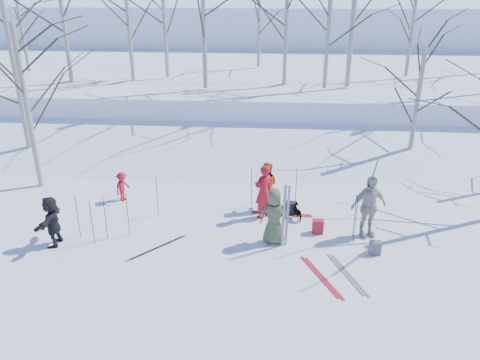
# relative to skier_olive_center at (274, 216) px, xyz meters

# --- Properties ---
(ground) EXTENTS (120.00, 120.00, 0.00)m
(ground) POSITION_rel_skier_olive_center_xyz_m (-1.05, -0.16, -0.81)
(ground) COLOR white
(ground) RESTS_ON ground
(snow_ramp) EXTENTS (70.00, 9.49, 4.12)m
(snow_ramp) POSITION_rel_skier_olive_center_xyz_m (-1.05, 6.84, -0.66)
(snow_ramp) COLOR white
(snow_ramp) RESTS_ON ground
(snow_plateau) EXTENTS (70.00, 18.00, 2.20)m
(snow_plateau) POSITION_rel_skier_olive_center_xyz_m (-1.05, 16.84, 0.19)
(snow_plateau) COLOR white
(snow_plateau) RESTS_ON ground
(far_hill) EXTENTS (90.00, 30.00, 6.00)m
(far_hill) POSITION_rel_skier_olive_center_xyz_m (-1.05, 37.84, 1.19)
(far_hill) COLOR white
(far_hill) RESTS_ON ground
(skier_olive_center) EXTENTS (0.80, 0.53, 1.62)m
(skier_olive_center) POSITION_rel_skier_olive_center_xyz_m (0.00, 0.00, 0.00)
(skier_olive_center) COLOR #485432
(skier_olive_center) RESTS_ON ground
(skier_red_north) EXTENTS (0.75, 0.71, 1.73)m
(skier_red_north) POSITION_rel_skier_olive_center_xyz_m (-0.33, 1.50, 0.05)
(skier_red_north) COLOR #B2101F
(skier_red_north) RESTS_ON ground
(skier_redor_behind) EXTENTS (0.80, 0.64, 1.59)m
(skier_redor_behind) POSITION_rel_skier_olive_center_xyz_m (-0.27, 2.10, -0.02)
(skier_redor_behind) COLOR #C7440F
(skier_redor_behind) RESTS_ON ground
(skier_red_seated) EXTENTS (0.56, 0.74, 1.01)m
(skier_red_seated) POSITION_rel_skier_olive_center_xyz_m (-5.05, 2.34, -0.31)
(skier_red_seated) COLOR #B2101F
(skier_red_seated) RESTS_ON ground
(skier_cream_east) EXTENTS (1.18, 0.80, 1.86)m
(skier_cream_east) POSITION_rel_skier_olive_center_xyz_m (2.66, 0.57, 0.12)
(skier_cream_east) COLOR beige
(skier_cream_east) RESTS_ON ground
(skier_grey_west) EXTENTS (0.44, 1.36, 1.46)m
(skier_grey_west) POSITION_rel_skier_olive_center_xyz_m (-6.09, -0.59, -0.08)
(skier_grey_west) COLOR black
(skier_grey_west) RESTS_ON ground
(dog) EXTENTS (0.47, 0.62, 0.48)m
(dog) POSITION_rel_skier_olive_center_xyz_m (0.76, 1.44, -0.57)
(dog) COLOR black
(dog) RESTS_ON ground
(upright_ski_left) EXTENTS (0.11, 0.17, 1.90)m
(upright_ski_left) POSITION_rel_skier_olive_center_xyz_m (0.26, -0.23, 0.14)
(upright_ski_left) COLOR silver
(upright_ski_left) RESTS_ON ground
(upright_ski_right) EXTENTS (0.11, 0.23, 1.89)m
(upright_ski_right) POSITION_rel_skier_olive_center_xyz_m (0.36, -0.23, 0.14)
(upright_ski_right) COLOR silver
(upright_ski_right) RESTS_ON ground
(ski_pair_a) EXTENTS (0.45, 1.93, 0.02)m
(ski_pair_a) POSITION_rel_skier_olive_center_xyz_m (0.25, 1.71, -0.80)
(ski_pair_a) COLOR red
(ski_pair_a) RESTS_ON ground
(ski_pair_b) EXTENTS (1.48, 2.03, 0.02)m
(ski_pair_b) POSITION_rel_skier_olive_center_xyz_m (1.88, -1.46, -0.80)
(ski_pair_b) COLOR silver
(ski_pair_b) RESTS_ON ground
(ski_pair_c) EXTENTS (2.09, 2.10, 0.02)m
(ski_pair_c) POSITION_rel_skier_olive_center_xyz_m (-3.19, -0.58, -0.80)
(ski_pair_c) COLOR silver
(ski_pair_c) RESTS_ON ground
(ski_pair_d) EXTENTS (1.64, 2.05, 0.02)m
(ski_pair_d) POSITION_rel_skier_olive_center_xyz_m (1.21, -1.63, -0.80)
(ski_pair_d) COLOR red
(ski_pair_d) RESTS_ON ground
(ski_pole_a) EXTENTS (0.02, 0.02, 1.34)m
(ski_pole_a) POSITION_rel_skier_olive_center_xyz_m (2.28, 0.44, -0.14)
(ski_pole_a) COLOR black
(ski_pole_a) RESTS_ON ground
(ski_pole_b) EXTENTS (0.02, 0.02, 1.34)m
(ski_pole_b) POSITION_rel_skier_olive_center_xyz_m (-4.16, 0.06, -0.14)
(ski_pole_b) COLOR black
(ski_pole_b) RESTS_ON ground
(ski_pole_c) EXTENTS (0.02, 0.02, 1.34)m
(ski_pole_c) POSITION_rel_skier_olive_center_xyz_m (-4.73, -0.19, -0.14)
(ski_pole_c) COLOR black
(ski_pole_c) RESTS_ON ground
(ski_pole_d) EXTENTS (0.02, 0.02, 1.34)m
(ski_pole_d) POSITION_rel_skier_olive_center_xyz_m (-0.74, 2.25, -0.14)
(ski_pole_d) COLOR black
(ski_pole_d) RESTS_ON ground
(ski_pole_e) EXTENTS (0.02, 0.02, 1.34)m
(ski_pole_e) POSITION_rel_skier_olive_center_xyz_m (2.26, 0.14, -0.14)
(ski_pole_e) COLOR black
(ski_pole_e) RESTS_ON ground
(ski_pole_f) EXTENTS (0.02, 0.02, 1.34)m
(ski_pole_f) POSITION_rel_skier_olive_center_xyz_m (-5.02, -0.45, -0.14)
(ski_pole_f) COLOR black
(ski_pole_f) RESTS_ON ground
(ski_pole_g) EXTENTS (0.02, 0.02, 1.34)m
(ski_pole_g) POSITION_rel_skier_olive_center_xyz_m (0.70, 2.47, -0.14)
(ski_pole_g) COLOR black
(ski_pole_g) RESTS_ON ground
(ski_pole_h) EXTENTS (0.02, 0.02, 1.34)m
(ski_pole_h) POSITION_rel_skier_olive_center_xyz_m (-3.62, 1.35, -0.14)
(ski_pole_h) COLOR black
(ski_pole_h) RESTS_ON ground
(ski_pole_i) EXTENTS (0.02, 0.02, 1.34)m
(ski_pole_i) POSITION_rel_skier_olive_center_xyz_m (-5.55, -0.15, -0.14)
(ski_pole_i) COLOR black
(ski_pole_i) RESTS_ON ground
(ski_pole_j) EXTENTS (0.02, 0.02, 1.34)m
(ski_pole_j) POSITION_rel_skier_olive_center_xyz_m (-0.22, 2.35, -0.14)
(ski_pole_j) COLOR black
(ski_pole_j) RESTS_ON ground
(backpack_red) EXTENTS (0.32, 0.22, 0.42)m
(backpack_red) POSITION_rel_skier_olive_center_xyz_m (1.29, 0.61, -0.60)
(backpack_red) COLOR #AE1A29
(backpack_red) RESTS_ON ground
(backpack_grey) EXTENTS (0.30, 0.20, 0.38)m
(backpack_grey) POSITION_rel_skier_olive_center_xyz_m (2.74, -0.42, -0.62)
(backpack_grey) COLOR #525559
(backpack_grey) RESTS_ON ground
(backpack_dark) EXTENTS (0.34, 0.24, 0.40)m
(backpack_dark) POSITION_rel_skier_olive_center_xyz_m (0.52, 1.78, -0.61)
(backpack_dark) COLOR black
(backpack_dark) RESTS_ON ground
(birch_plateau_a) EXTENTS (4.21, 4.21, 5.15)m
(birch_plateau_a) POSITION_rel_skier_olive_center_xyz_m (-1.09, 15.96, 3.96)
(birch_plateau_a) COLOR silver
(birch_plateau_a) RESTS_ON snow_plateau
(birch_plateau_c) EXTENTS (3.96, 3.96, 4.80)m
(birch_plateau_c) POSITION_rel_skier_olive_center_xyz_m (6.68, 13.56, 3.79)
(birch_plateau_c) COLOR silver
(birch_plateau_c) RESTS_ON snow_plateau
(birch_plateau_d) EXTENTS (4.30, 4.30, 5.29)m
(birch_plateau_d) POSITION_rel_skier_olive_center_xyz_m (2.19, 10.33, 4.03)
(birch_plateau_d) COLOR silver
(birch_plateau_d) RESTS_ON snow_plateau
(birch_plateau_e) EXTENTS (4.53, 4.53, 5.61)m
(birch_plateau_e) POSITION_rel_skier_olive_center_xyz_m (0.35, 11.14, 4.20)
(birch_plateau_e) COLOR silver
(birch_plateau_e) RESTS_ON snow_plateau
(birch_plateau_g) EXTENTS (4.42, 4.42, 5.46)m
(birch_plateau_g) POSITION_rel_skier_olive_center_xyz_m (-5.66, 12.54, 4.12)
(birch_plateau_g) COLOR silver
(birch_plateau_g) RESTS_ON snow_plateau
(birch_plateau_h) EXTENTS (4.54, 4.54, 5.63)m
(birch_plateau_h) POSITION_rel_skier_olive_center_xyz_m (-13.62, 13.54, 4.20)
(birch_plateau_h) COLOR silver
(birch_plateau_h) RESTS_ON snow_plateau
(birch_plateau_j) EXTENTS (4.98, 4.98, 6.25)m
(birch_plateau_j) POSITION_rel_skier_olive_center_xyz_m (-3.31, 9.97, 4.51)
(birch_plateau_j) COLOR silver
(birch_plateau_j) RESTS_ON snow_plateau
(birch_plateau_k) EXTENTS (5.20, 5.20, 6.57)m
(birch_plateau_k) POSITION_rel_skier_olive_center_xyz_m (-10.19, 11.11, 4.67)
(birch_plateau_k) COLOR silver
(birch_plateau_k) RESTS_ON snow_plateau
(birch_plateau_l) EXTENTS (4.40, 4.40, 5.43)m
(birch_plateau_l) POSITION_rel_skier_olive_center_xyz_m (-7.12, 11.33, 4.11)
(birch_plateau_l) COLOR silver
(birch_plateau_l) RESTS_ON snow_plateau
(birch_edge_a) EXTENTS (4.55, 4.55, 5.64)m
(birch_edge_a) POSITION_rel_skier_olive_center_xyz_m (-8.38, 3.31, 2.01)
(birch_edge_a) COLOR silver
(birch_edge_a) RESTS_ON ground
(birch_edge_d) EXTENTS (5.25, 5.25, 6.64)m
(birch_edge_d) POSITION_rel_skier_olive_center_xyz_m (-9.99, 5.80, 2.51)
(birch_edge_d) COLOR silver
(birch_edge_d) RESTS_ON ground
(birch_edge_e) EXTENTS (3.87, 3.87, 4.66)m
(birch_edge_e) POSITION_rel_skier_olive_center_xyz_m (5.31, 6.34, 1.52)
(birch_edge_e) COLOR silver
(birch_edge_e) RESTS_ON ground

